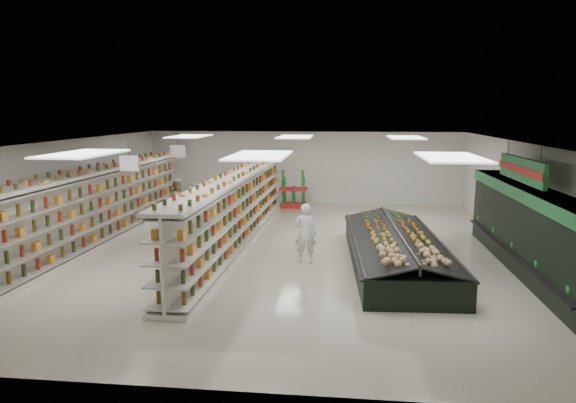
# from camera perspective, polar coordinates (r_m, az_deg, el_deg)

# --- Properties ---
(floor) EXTENTS (16.00, 16.00, 0.00)m
(floor) POSITION_cam_1_polar(r_m,az_deg,el_deg) (15.54, -0.65, -5.28)
(floor) COLOR beige
(floor) RESTS_ON ground
(ceiling) EXTENTS (14.00, 16.00, 0.02)m
(ceiling) POSITION_cam_1_polar(r_m,az_deg,el_deg) (15.01, -0.68, 6.58)
(ceiling) COLOR white
(ceiling) RESTS_ON wall_back
(wall_back) EXTENTS (14.00, 0.02, 3.20)m
(wall_back) POSITION_cam_1_polar(r_m,az_deg,el_deg) (23.09, 1.73, 3.81)
(wall_back) COLOR white
(wall_back) RESTS_ON floor
(wall_front) EXTENTS (14.00, 0.02, 3.20)m
(wall_front) POSITION_cam_1_polar(r_m,az_deg,el_deg) (7.54, -8.11, -9.47)
(wall_front) COLOR white
(wall_front) RESTS_ON floor
(wall_left) EXTENTS (0.02, 16.00, 3.20)m
(wall_left) POSITION_cam_1_polar(r_m,az_deg,el_deg) (17.47, -24.10, 0.91)
(wall_left) COLOR white
(wall_left) RESTS_ON floor
(wall_right) EXTENTS (0.02, 16.00, 3.20)m
(wall_right) POSITION_cam_1_polar(r_m,az_deg,el_deg) (15.95, 25.15, 0.04)
(wall_right) COLOR white
(wall_right) RESTS_ON floor
(produce_wall_case) EXTENTS (0.93, 8.00, 2.20)m
(produce_wall_case) POSITION_cam_1_polar(r_m,az_deg,el_deg) (14.47, 25.18, -2.35)
(produce_wall_case) COLOR black
(produce_wall_case) RESTS_ON floor
(aisle_sign_near) EXTENTS (0.52, 0.06, 0.75)m
(aisle_sign_near) POSITION_cam_1_polar(r_m,az_deg,el_deg) (14.11, -17.24, 4.08)
(aisle_sign_near) COLOR white
(aisle_sign_near) RESTS_ON ceiling
(aisle_sign_far) EXTENTS (0.52, 0.06, 0.75)m
(aisle_sign_far) POSITION_cam_1_polar(r_m,az_deg,el_deg) (17.84, -12.14, 5.46)
(aisle_sign_far) COLOR white
(aisle_sign_far) RESTS_ON ceiling
(hortifruti_banner) EXTENTS (0.12, 3.20, 0.95)m
(hortifruti_banner) POSITION_cam_1_polar(r_m,az_deg,el_deg) (14.17, 24.51, 3.24)
(hortifruti_banner) COLOR #207B39
(hortifruti_banner) RESTS_ON ceiling
(gondola_left) EXTENTS (1.38, 13.38, 2.32)m
(gondola_left) POSITION_cam_1_polar(r_m,az_deg,el_deg) (16.70, -21.40, -1.16)
(gondola_left) COLOR silver
(gondola_left) RESTS_ON floor
(gondola_center) EXTENTS (1.27, 12.50, 2.16)m
(gondola_center) POSITION_cam_1_polar(r_m,az_deg,el_deg) (16.13, -5.70, -1.13)
(gondola_center) COLOR silver
(gondola_center) RESTS_ON floor
(produce_island) EXTENTS (2.77, 6.82, 1.00)m
(produce_island) POSITION_cam_1_polar(r_m,az_deg,el_deg) (14.15, 11.88, -5.13)
(produce_island) COLOR black
(produce_island) RESTS_ON floor
(soda_endcap) EXTENTS (1.18, 0.81, 1.50)m
(soda_endcap) POSITION_cam_1_polar(r_m,az_deg,el_deg) (22.03, 0.61, 1.21)
(soda_endcap) COLOR red
(soda_endcap) RESTS_ON floor
(shopper_main) EXTENTS (0.62, 0.42, 1.65)m
(shopper_main) POSITION_cam_1_polar(r_m,az_deg,el_deg) (13.98, 1.95, -3.53)
(shopper_main) COLOR white
(shopper_main) RESTS_ON floor
(shopper_background) EXTENTS (0.51, 0.82, 1.68)m
(shopper_background) POSITION_cam_1_polar(r_m,az_deg,el_deg) (19.21, -12.07, 0.02)
(shopper_background) COLOR #95775C
(shopper_background) RESTS_ON floor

